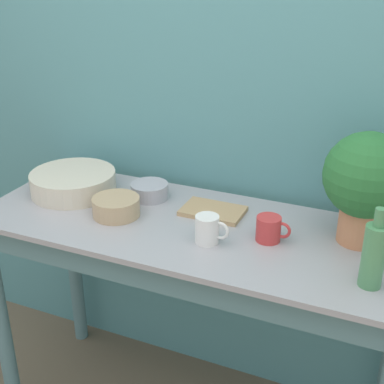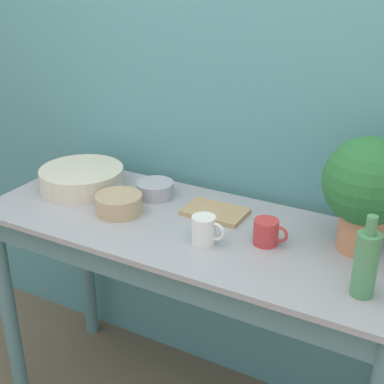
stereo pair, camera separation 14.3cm
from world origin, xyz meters
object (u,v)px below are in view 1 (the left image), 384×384
object	(u,v)px
potted_plant	(366,180)
bowl_small_steel	(150,191)
bowl_wash_large	(73,182)
tray_board	(213,211)
bowl_small_tan	(116,207)
bottle_tall	(374,254)
mug_white	(208,229)
mug_red	(269,229)

from	to	relation	value
potted_plant	bowl_small_steel	world-z (taller)	potted_plant
bowl_wash_large	tray_board	size ratio (longest dim) A/B	1.49
bowl_small_steel	bowl_small_tan	bearing A→B (deg)	-102.66
bottle_tall	bowl_small_steel	bearing A→B (deg)	162.01
mug_white	bowl_small_tan	bearing A→B (deg)	172.40
bowl_wash_large	mug_red	world-z (taller)	same
bottle_tall	bowl_small_tan	xyz separation A→B (m)	(-0.86, 0.09, -0.07)
mug_white	bowl_small_steel	distance (m)	0.39
bowl_wash_large	bowl_small_steel	world-z (taller)	bowl_wash_large
bowl_wash_large	mug_white	size ratio (longest dim) A/B	2.89
bowl_wash_large	bottle_tall	size ratio (longest dim) A/B	1.37
potted_plant	bottle_tall	distance (m)	0.27
mug_white	bowl_small_steel	size ratio (longest dim) A/B	0.80
bottle_tall	tray_board	world-z (taller)	bottle_tall
mug_white	bowl_small_steel	bearing A→B (deg)	145.44
bowl_small_tan	tray_board	bearing A→B (deg)	26.26
bottle_tall	mug_white	world-z (taller)	bottle_tall
bottle_tall	mug_white	xyz separation A→B (m)	(-0.50, 0.04, -0.05)
bowl_small_steel	bowl_small_tan	xyz separation A→B (m)	(-0.04, -0.17, 0.00)
mug_white	bowl_small_tan	distance (m)	0.37
bowl_wash_large	mug_white	world-z (taller)	mug_white
bottle_tall	tray_board	size ratio (longest dim) A/B	1.09
potted_plant	mug_red	xyz separation A→B (m)	(-0.26, -0.11, -0.17)
bowl_wash_large	tray_board	distance (m)	0.56
potted_plant	bowl_wash_large	size ratio (longest dim) A/B	1.12
bottle_tall	mug_red	world-z (taller)	bottle_tall
bowl_small_tan	bottle_tall	bearing A→B (deg)	-6.13
bowl_wash_large	bowl_small_steel	size ratio (longest dim) A/B	2.30
mug_white	bowl_small_tan	world-z (taller)	mug_white
bowl_wash_large	mug_white	distance (m)	0.63
potted_plant	bottle_tall	size ratio (longest dim) A/B	1.53
bowl_wash_large	mug_red	distance (m)	0.79
bowl_wash_large	tray_board	bearing A→B (deg)	4.67
bottle_tall	mug_red	xyz separation A→B (m)	(-0.32, 0.13, -0.06)
potted_plant	bowl_small_tan	world-z (taller)	potted_plant
potted_plant	bowl_wash_large	distance (m)	1.06
bottle_tall	potted_plant	bearing A→B (deg)	104.63
bottle_tall	bowl_small_tan	distance (m)	0.87
tray_board	bottle_tall	bearing A→B (deg)	-23.42
mug_red	bowl_small_tan	size ratio (longest dim) A/B	0.68
mug_red	mug_white	size ratio (longest dim) A/B	1.01
potted_plant	bowl_small_tan	size ratio (longest dim) A/B	2.19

